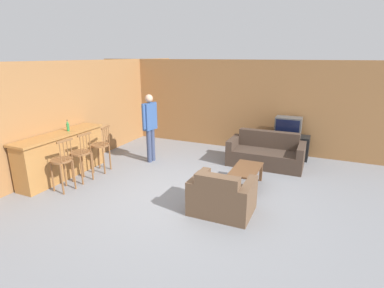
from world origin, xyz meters
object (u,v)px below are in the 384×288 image
couch_far (266,154)px  armchair_near (222,197)px  tv (288,126)px  bottle (68,126)px  bar_chair_near (62,163)px  bar_chair_mid (81,156)px  bar_chair_far (101,148)px  tv_unit (286,146)px  person_by_window (150,124)px  coffee_table (246,171)px

couch_far → armchair_near: (-0.26, -2.77, 0.00)m
tv → bottle: (-4.52, -3.27, 0.28)m
bar_chair_near → bar_chair_mid: bearing=90.0°
bar_chair_mid → armchair_near: bar_chair_mid is taller
bar_chair_far → bottle: (-0.57, -0.38, 0.56)m
bar_chair_near → tv_unit: size_ratio=0.97×
bar_chair_far → person_by_window: 1.37m
armchair_near → bar_chair_near: bearing=-172.2°
couch_far → bottle: bottle is taller
bar_chair_near → tv: (3.94, 4.06, 0.28)m
bar_chair_far → bottle: size_ratio=4.28×
couch_far → coffee_table: bearing=-95.0°
bar_chair_near → bottle: (-0.57, 0.80, 0.56)m
bar_chair_near → armchair_near: bearing=7.8°
tv_unit → person_by_window: person_by_window is taller
tv → person_by_window: bearing=-151.2°
armchair_near → bottle: 3.96m
tv_unit → bottle: bottle is taller
bar_chair_far → tv: 4.89m
tv_unit → couch_far: bearing=-115.5°
bar_chair_near → bar_chair_mid: size_ratio=1.00×
person_by_window → bar_chair_mid: bearing=-112.0°
bar_chair_mid → armchair_near: bearing=-1.5°
bar_chair_mid → coffee_table: 3.60m
bar_chair_mid → tv: 5.30m
coffee_table → tv: (0.54, 2.37, 0.52)m
tv → person_by_window: 3.70m
couch_far → tv_unit: (0.40, 0.84, 0.02)m
armchair_near → person_by_window: size_ratio=0.61×
bar_chair_mid → couch_far: (3.54, 2.69, -0.30)m
bar_chair_near → bottle: bearing=125.8°
tv_unit → tv: bearing=-90.0°
tv_unit → bottle: size_ratio=4.43×
bar_chair_mid → tv: tv is taller
couch_far → coffee_table: couch_far is taller
person_by_window → armchair_near: bearing=-35.4°
bar_chair_near → coffee_table: size_ratio=1.11×
bar_chair_mid → couch_far: bar_chair_mid is taller
couch_far → person_by_window: size_ratio=1.04×
bar_chair_near → bottle: bottle is taller
bar_chair_mid → tv_unit: size_ratio=0.97×
armchair_near → tv: bearing=79.6°
tv_unit → tv: 0.56m
bar_chair_near → bar_chair_far: size_ratio=1.00×
bottle → person_by_window: 1.96m
bar_chair_mid → person_by_window: bearing=68.0°
bar_chair_far → tv: tv is taller
coffee_table → bottle: bearing=-167.4°
bar_chair_far → couch_far: bar_chair_far is taller
coffee_table → tv_unit: (0.54, 2.38, -0.05)m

